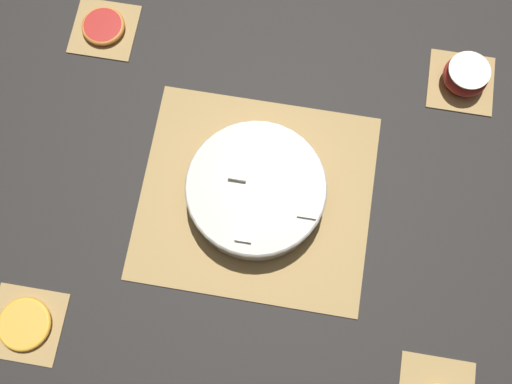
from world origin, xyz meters
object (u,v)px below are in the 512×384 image
at_px(orange_slice_whole, 24,324).
at_px(apple_half, 466,75).
at_px(grapefruit_slice, 103,26).
at_px(fruit_salad_bowl, 256,190).

bearing_deg(orange_slice_whole, apple_half, 39.46).
xyz_separation_m(apple_half, grapefruit_slice, (-0.68, 0.00, -0.02)).
xyz_separation_m(fruit_salad_bowl, grapefruit_slice, (-0.34, 0.28, -0.03)).
distance_m(fruit_salad_bowl, apple_half, 0.44).
relative_size(fruit_salad_bowl, orange_slice_whole, 2.69).
relative_size(apple_half, grapefruit_slice, 1.00).
bearing_deg(grapefruit_slice, orange_slice_whole, -90.00).
xyz_separation_m(fruit_salad_bowl, apple_half, (0.34, 0.28, -0.01)).
distance_m(orange_slice_whole, grapefruit_slice, 0.56).
bearing_deg(grapefruit_slice, apple_half, 0.00).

